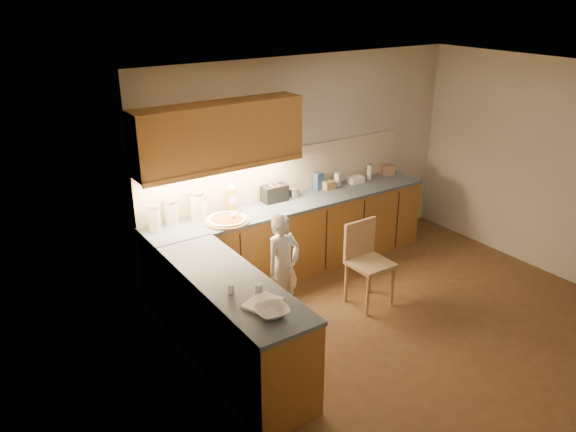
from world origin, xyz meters
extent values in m
plane|color=#53361C|center=(0.00, 0.00, 0.00)|extent=(4.50, 4.50, 0.00)
cube|color=beige|center=(0.00, 2.00, 1.30)|extent=(4.50, 0.04, 2.60)
cube|color=beige|center=(-2.25, 0.00, 1.30)|extent=(0.04, 4.00, 2.60)
cube|color=beige|center=(2.25, 0.00, 1.30)|extent=(0.04, 4.00, 2.60)
cube|color=white|center=(0.00, 0.00, 2.60)|extent=(4.50, 4.00, 0.04)
cube|color=olive|center=(-0.38, 1.70, 0.44)|extent=(3.75, 0.60, 0.88)
cube|color=olive|center=(-1.95, 0.40, 0.44)|extent=(0.60, 2.00, 0.88)
cube|color=#41505D|center=(-0.37, 1.70, 0.90)|extent=(3.77, 0.62, 0.04)
cube|color=#41505D|center=(-1.95, 0.40, 0.90)|extent=(0.62, 2.02, 0.04)
cube|color=black|center=(-1.90, 1.40, 0.44)|extent=(0.02, 0.01, 0.80)
cube|color=black|center=(-1.30, 1.40, 0.44)|extent=(0.02, 0.01, 0.80)
cube|color=black|center=(-0.70, 1.40, 0.44)|extent=(0.02, 0.01, 0.80)
cube|color=black|center=(-0.10, 1.40, 0.44)|extent=(0.02, 0.01, 0.80)
cube|color=black|center=(0.50, 1.40, 0.44)|extent=(0.02, 0.01, 0.80)
cube|color=black|center=(1.10, 1.40, 0.44)|extent=(0.02, 0.01, 0.80)
cube|color=beige|center=(-0.38, 1.99, 1.21)|extent=(3.75, 0.02, 0.58)
cube|color=olive|center=(-1.27, 1.82, 1.85)|extent=(1.95, 0.35, 0.70)
cube|color=olive|center=(-1.27, 1.65, 1.50)|extent=(1.95, 0.02, 0.06)
cylinder|color=#A98054|center=(-1.35, 1.60, 0.93)|extent=(0.51, 0.51, 0.02)
cylinder|color=beige|center=(-1.35, 1.60, 0.95)|extent=(0.45, 0.45, 0.02)
cylinder|color=red|center=(-1.35, 1.60, 0.96)|extent=(0.35, 0.35, 0.01)
sphere|color=white|center=(-1.29, 1.56, 0.99)|extent=(0.06, 0.06, 0.06)
cylinder|color=white|center=(-1.25, 1.50, 1.02)|extent=(0.02, 0.12, 0.20)
imported|color=white|center=(-1.09, 0.86, 0.60)|extent=(0.48, 0.35, 1.19)
cylinder|color=tan|center=(-0.33, 0.36, 0.24)|extent=(0.04, 0.04, 0.48)
cylinder|color=tan|center=(0.04, 0.36, 0.24)|extent=(0.04, 0.04, 0.48)
cylinder|color=tan|center=(-0.33, 0.72, 0.24)|extent=(0.04, 0.04, 0.48)
cylinder|color=tan|center=(0.03, 0.72, 0.24)|extent=(0.04, 0.04, 0.48)
cube|color=tan|center=(-0.15, 0.54, 0.50)|extent=(0.43, 0.43, 0.04)
cube|color=tan|center=(-0.15, 0.74, 0.74)|extent=(0.43, 0.04, 0.43)
imported|color=white|center=(-1.95, -0.29, 0.95)|extent=(0.30, 0.30, 0.07)
cylinder|color=beige|center=(-2.10, 1.82, 1.06)|extent=(0.14, 0.14, 0.27)
cylinder|color=tan|center=(-2.10, 1.82, 1.20)|extent=(0.15, 0.15, 0.02)
cylinder|color=beige|center=(-1.88, 1.88, 1.05)|extent=(0.15, 0.15, 0.26)
cylinder|color=gray|center=(-1.88, 1.88, 1.19)|extent=(0.16, 0.16, 0.02)
cylinder|color=white|center=(-1.57, 1.86, 1.07)|extent=(0.16, 0.16, 0.30)
cylinder|color=tan|center=(-1.57, 1.86, 1.23)|extent=(0.17, 0.17, 0.02)
cylinder|color=beige|center=(-1.53, 1.88, 1.04)|extent=(0.15, 0.15, 0.23)
cylinder|color=gray|center=(-1.53, 1.88, 1.16)|extent=(0.16, 0.16, 0.02)
cube|color=#B29923|center=(-1.13, 1.89, 1.05)|extent=(0.12, 0.10, 0.26)
cube|color=white|center=(-1.13, 1.89, 1.20)|extent=(0.07, 0.06, 0.05)
cube|color=black|center=(-0.56, 1.85, 1.02)|extent=(0.32, 0.19, 0.20)
cube|color=silver|center=(-0.60, 1.85, 1.12)|extent=(0.04, 0.13, 0.00)
cube|color=silver|center=(-0.52, 1.85, 1.12)|extent=(0.04, 0.13, 0.00)
cylinder|color=#B0AFB4|center=(-0.29, 1.85, 0.97)|extent=(0.14, 0.14, 0.11)
cylinder|color=#B0AFB4|center=(-0.29, 1.85, 1.03)|extent=(0.15, 0.15, 0.01)
cube|color=#34529E|center=(0.14, 1.90, 1.03)|extent=(0.12, 0.09, 0.22)
cube|color=tan|center=(0.25, 1.82, 0.97)|extent=(0.15, 0.10, 0.10)
cube|color=white|center=(0.41, 1.84, 1.01)|extent=(0.08, 0.08, 0.18)
cube|color=white|center=(0.70, 1.83, 0.96)|extent=(0.21, 0.16, 0.08)
cylinder|color=white|center=(0.94, 1.82, 1.02)|extent=(0.06, 0.06, 0.20)
cylinder|color=tan|center=(0.94, 1.82, 1.13)|extent=(0.07, 0.07, 0.01)
cube|color=#A27957|center=(1.28, 1.85, 0.99)|extent=(0.21, 0.18, 0.14)
cube|color=white|center=(-1.92, -0.10, 0.93)|extent=(0.37, 0.34, 0.02)
cylinder|color=white|center=(-2.05, 0.21, 0.96)|extent=(0.08, 0.08, 0.08)
cylinder|color=silver|center=(-1.86, 0.06, 0.96)|extent=(0.08, 0.08, 0.09)
camera|label=1|loc=(-3.98, -3.54, 3.36)|focal=35.00mm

